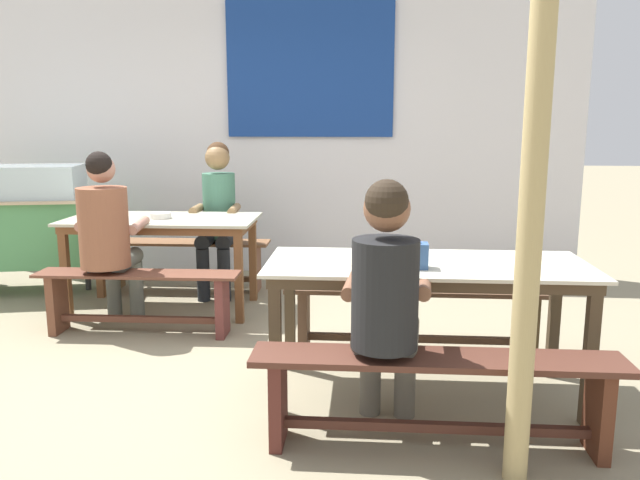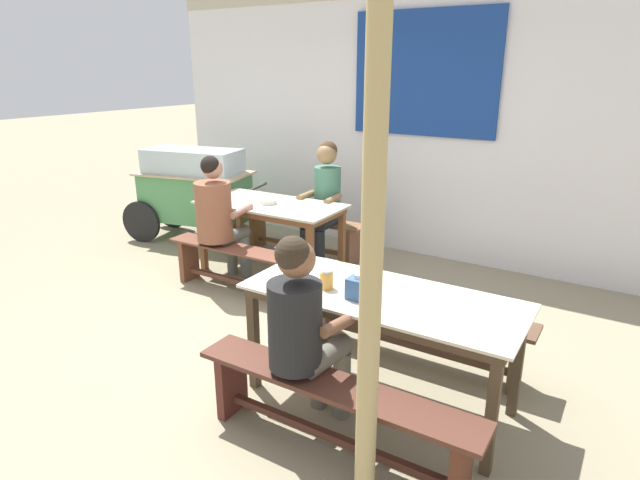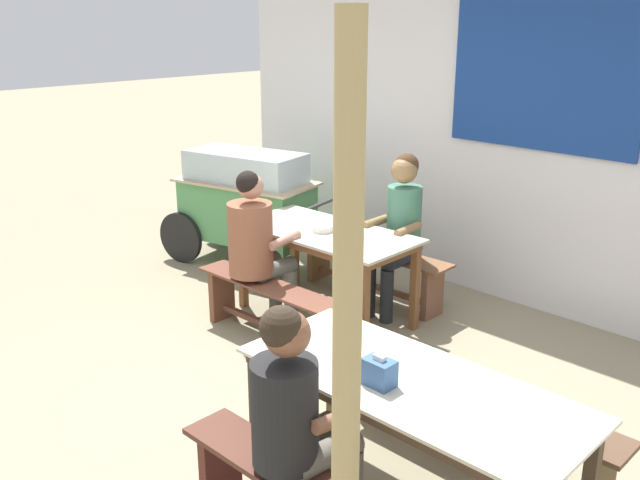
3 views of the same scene
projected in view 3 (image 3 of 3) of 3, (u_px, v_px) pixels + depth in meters
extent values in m
plane|color=gray|center=(266.00, 399.00, 4.71)|extent=(40.00, 40.00, 0.00)
cube|color=silver|center=(499.00, 139.00, 6.09)|extent=(6.11, 0.12, 2.81)
cube|color=navy|center=(544.00, 68.00, 5.56)|extent=(1.63, 0.03, 1.30)
cube|color=#BAB9A1|center=(326.00, 232.00, 5.74)|extent=(1.54, 0.79, 0.02)
cube|color=brown|center=(326.00, 236.00, 5.75)|extent=(1.45, 0.73, 0.06)
cube|color=brown|center=(415.00, 290.00, 5.65)|extent=(0.06, 0.06, 0.68)
cube|color=brown|center=(364.00, 313.00, 5.21)|extent=(0.06, 0.06, 0.68)
cube|color=brown|center=(295.00, 252.00, 6.53)|extent=(0.06, 0.06, 0.68)
cube|color=brown|center=(243.00, 269.00, 6.09)|extent=(0.06, 0.06, 0.68)
cube|color=beige|center=(411.00, 382.00, 3.42)|extent=(1.76, 0.76, 0.02)
cube|color=#493A27|center=(411.00, 390.00, 3.44)|extent=(1.68, 0.70, 0.06)
cube|color=#493A27|center=(333.00, 379.00, 4.28)|extent=(0.06, 0.06, 0.68)
cube|color=#493A27|center=(257.00, 419.00, 3.87)|extent=(0.06, 0.06, 0.68)
cube|color=brown|center=(372.00, 250.00, 6.26)|extent=(1.55, 0.34, 0.02)
cube|color=brown|center=(432.00, 293.00, 5.90)|extent=(0.07, 0.25, 0.43)
cube|color=brown|center=(319.00, 257.00, 6.75)|extent=(0.07, 0.25, 0.43)
cube|color=brown|center=(371.00, 285.00, 6.36)|extent=(1.26, 0.08, 0.04)
cube|color=brown|center=(272.00, 287.00, 5.41)|extent=(1.47, 0.31, 0.02)
cube|color=brown|center=(330.00, 338.00, 5.09)|extent=(0.07, 0.23, 0.44)
cube|color=brown|center=(222.00, 294.00, 5.88)|extent=(0.07, 0.23, 0.44)
cube|color=brown|center=(272.00, 327.00, 5.52)|extent=(1.18, 0.08, 0.04)
cube|color=brown|center=(475.00, 392.00, 3.94)|extent=(1.72, 0.30, 0.03)
cube|color=brown|center=(372.00, 382.00, 4.50)|extent=(0.06, 0.23, 0.43)
cube|color=brown|center=(471.00, 444.00, 4.04)|extent=(1.44, 0.07, 0.04)
cube|color=#52251F|center=(221.00, 468.00, 3.66)|extent=(0.06, 0.23, 0.43)
cube|color=#4E9357|center=(247.00, 211.00, 7.07)|extent=(1.40, 0.88, 0.58)
cube|color=silver|center=(245.00, 167.00, 6.93)|extent=(1.26, 0.80, 0.31)
cube|color=tan|center=(246.00, 182.00, 6.98)|extent=(1.49, 0.98, 0.02)
cylinder|color=black|center=(223.00, 222.00, 7.73)|extent=(0.52, 0.17, 0.52)
cylinder|color=black|center=(181.00, 238.00, 7.19)|extent=(0.52, 0.17, 0.52)
cylinder|color=#333333|center=(296.00, 261.00, 6.91)|extent=(0.05, 0.05, 0.26)
cylinder|color=#3F3F3F|center=(317.00, 206.00, 6.60)|extent=(0.17, 0.60, 0.04)
cylinder|color=#24292E|center=(369.00, 291.00, 5.92)|extent=(0.11, 0.11, 0.46)
cylinder|color=#24292E|center=(387.00, 296.00, 5.81)|extent=(0.11, 0.11, 0.46)
cylinder|color=#24292E|center=(382.00, 254.00, 5.96)|extent=(0.15, 0.38, 0.13)
cylinder|color=#24292E|center=(400.00, 259.00, 5.84)|extent=(0.15, 0.38, 0.13)
cylinder|color=#44785F|center=(404.00, 220.00, 5.94)|extent=(0.29, 0.29, 0.58)
sphere|color=olive|center=(404.00, 170.00, 5.79)|extent=(0.22, 0.22, 0.22)
sphere|color=#4C331E|center=(407.00, 165.00, 5.80)|extent=(0.20, 0.20, 0.20)
cylinder|color=olive|center=(375.00, 222.00, 5.91)|extent=(0.09, 0.30, 0.07)
cylinder|color=olive|center=(408.00, 230.00, 5.71)|extent=(0.09, 0.31, 0.08)
cylinder|color=#62675D|center=(291.00, 296.00, 5.81)|extent=(0.11, 0.11, 0.46)
cylinder|color=#62675D|center=(275.00, 290.00, 5.93)|extent=(0.11, 0.11, 0.46)
cylinder|color=#62675D|center=(275.00, 269.00, 5.61)|extent=(0.15, 0.39, 0.13)
cylinder|color=#62675D|center=(260.00, 264.00, 5.72)|extent=(0.15, 0.39, 0.13)
cylinder|color=brown|center=(250.00, 239.00, 5.46)|extent=(0.35, 0.35, 0.57)
sphere|color=tan|center=(251.00, 186.00, 5.34)|extent=(0.20, 0.20, 0.20)
sphere|color=black|center=(248.00, 183.00, 5.31)|extent=(0.18, 0.18, 0.18)
cylinder|color=tan|center=(285.00, 240.00, 5.46)|extent=(0.09, 0.31, 0.10)
cylinder|color=tan|center=(251.00, 230.00, 5.71)|extent=(0.09, 0.31, 0.09)
cylinder|color=#646054|center=(328.00, 472.00, 3.60)|extent=(0.11, 0.11, 0.46)
cylinder|color=#646054|center=(326.00, 454.00, 3.28)|extent=(0.16, 0.38, 0.13)
cylinder|color=#646054|center=(302.00, 437.00, 3.41)|extent=(0.16, 0.38, 0.13)
cylinder|color=black|center=(285.00, 413.00, 3.17)|extent=(0.31, 0.31, 0.50)
sphere|color=brown|center=(287.00, 333.00, 3.06)|extent=(0.21, 0.21, 0.21)
sphere|color=#2D2319|center=(281.00, 327.00, 3.03)|extent=(0.19, 0.19, 0.19)
cylinder|color=brown|center=(340.00, 418.00, 3.16)|extent=(0.10, 0.31, 0.09)
cylinder|color=brown|center=(292.00, 388.00, 3.41)|extent=(0.10, 0.31, 0.09)
cube|color=#35588E|center=(379.00, 372.00, 3.36)|extent=(0.15, 0.10, 0.13)
cube|color=white|center=(379.00, 358.00, 3.34)|extent=(0.06, 0.03, 0.02)
cylinder|color=gold|center=(344.00, 355.00, 3.56)|extent=(0.09, 0.09, 0.11)
cylinder|color=white|center=(344.00, 343.00, 3.54)|extent=(0.08, 0.08, 0.02)
cylinder|color=silver|center=(323.00, 228.00, 5.71)|extent=(0.17, 0.17, 0.05)
cylinder|color=tan|center=(347.00, 376.00, 2.49)|extent=(0.10, 0.10, 2.49)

